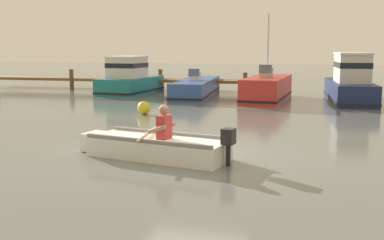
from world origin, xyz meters
The scene contains 8 objects.
ground_plane centered at (0.00, 0.00, 0.00)m, with size 120.00×120.00×0.00m, color slate.
wooden_dock centered at (-8.20, 15.25, 0.56)m, with size 15.86×1.64×1.18m.
rowboat_with_person centered at (-0.65, -0.68, 0.25)m, with size 3.71×2.10×1.19m.
moored_boat_teal centered at (-6.49, 13.04, 0.73)m, with size 2.49×4.64×1.97m.
moored_boat_blue centered at (-2.74, 12.67, 0.38)m, with size 1.95×6.56×1.39m.
moored_boat_red centered at (0.93, 11.30, 0.53)m, with size 2.14×5.24×3.94m.
moored_boat_navy centered at (4.57, 11.49, 0.81)m, with size 1.95×5.76×2.21m.
mooring_buoy centered at (-3.12, 5.65, 0.24)m, with size 0.47×0.47×0.47m, color yellow.
Camera 1 is at (2.43, -10.19, 2.41)m, focal length 43.12 mm.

